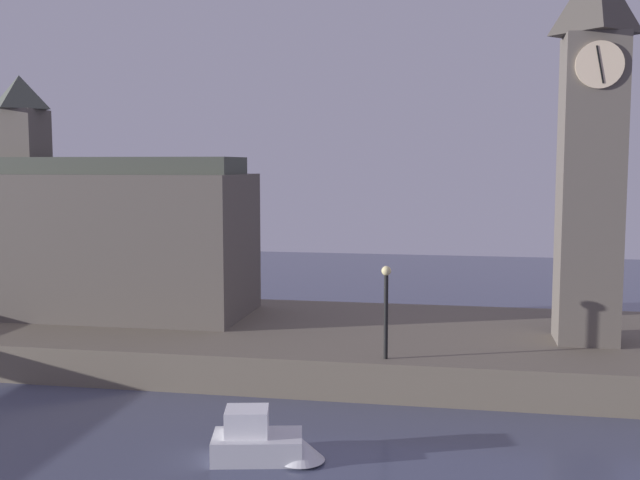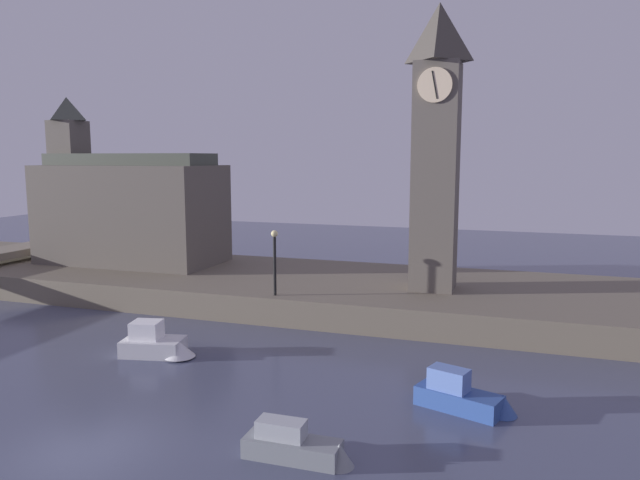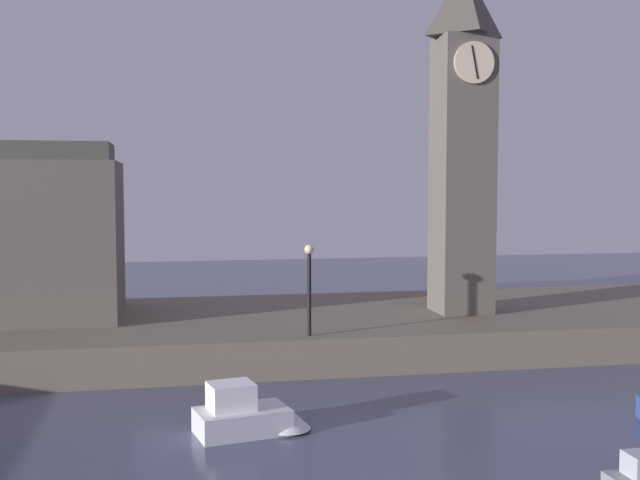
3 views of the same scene
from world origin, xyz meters
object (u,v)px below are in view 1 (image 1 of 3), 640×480
streetlamp (386,300)px  boat_ferry_white (266,442)px  clock_tower (591,146)px  parliament_hall (112,235)px

streetlamp → boat_ferry_white: streetlamp is taller
clock_tower → boat_ferry_white: clock_tower is taller
clock_tower → streetlamp: size_ratio=4.40×
streetlamp → parliament_hall: bearing=155.4°
parliament_hall → streetlamp: (13.79, -6.31, -1.60)m
parliament_hall → streetlamp: size_ratio=3.53×
parliament_hall → clock_tower: bearing=-5.5°
parliament_hall → boat_ferry_white: (10.88, -12.84, -4.77)m
boat_ferry_white → streetlamp: bearing=66.0°
clock_tower → parliament_hall: 21.99m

